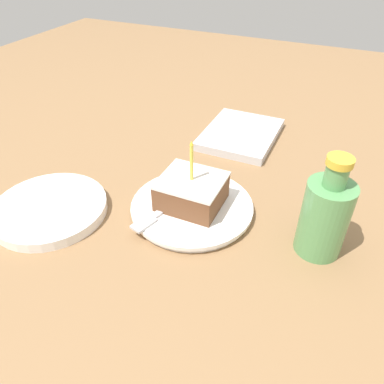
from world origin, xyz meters
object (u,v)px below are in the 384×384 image
at_px(cake_slice, 192,191).
at_px(bottle, 325,216).
at_px(plate, 192,207).
at_px(fork, 168,206).
at_px(side_plate, 50,209).
at_px(marble_board, 241,134).

bearing_deg(cake_slice, bottle, 89.38).
relative_size(plate, fork, 1.18).
relative_size(fork, bottle, 1.08).
distance_m(plate, bottle, 0.24).
relative_size(bottle, side_plate, 0.85).
xyz_separation_m(plate, fork, (0.03, -0.04, 0.01)).
height_order(fork, side_plate, fork).
height_order(plate, bottle, bottle).
bearing_deg(plate, marble_board, -178.53).
bearing_deg(bottle, plate, -90.27).
relative_size(cake_slice, marble_board, 0.61).
distance_m(plate, side_plate, 0.27).
xyz_separation_m(cake_slice, side_plate, (0.12, -0.24, -0.04)).
relative_size(bottle, marble_board, 0.83).
distance_m(bottle, side_plate, 0.49).
height_order(cake_slice, marble_board, cake_slice).
bearing_deg(marble_board, plate, 1.47).
bearing_deg(fork, cake_slice, 131.43).
height_order(plate, marble_board, same).
bearing_deg(fork, side_plate, -67.46).
xyz_separation_m(plate, cake_slice, (-0.00, -0.00, 0.04)).
relative_size(plate, bottle, 1.28).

